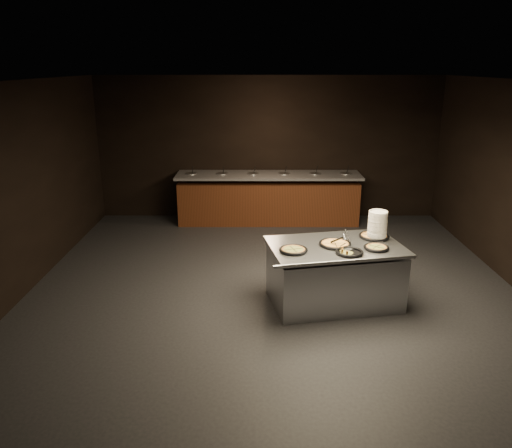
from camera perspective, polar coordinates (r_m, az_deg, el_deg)
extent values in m
cube|color=black|center=(6.98, 2.05, -8.64)|extent=(7.00, 8.00, 0.01)
cube|color=black|center=(6.25, 2.36, 15.97)|extent=(7.00, 8.00, 0.01)
cube|color=black|center=(10.39, 1.41, 8.66)|extent=(7.00, 0.01, 2.90)
cube|color=black|center=(2.80, 5.24, -18.57)|extent=(7.00, 0.01, 2.90)
cube|color=black|center=(7.24, -26.77, 2.67)|extent=(0.01, 8.00, 2.90)
cube|color=#532513|center=(10.18, 1.42, 2.58)|extent=(3.60, 0.75, 0.85)
cube|color=slate|center=(10.05, 1.44, 5.59)|extent=(3.70, 0.83, 0.05)
cube|color=#3A1B0D|center=(10.29, 1.40, 0.50)|extent=(3.60, 0.69, 0.08)
cylinder|color=silver|center=(10.13, -7.40, 5.58)|extent=(0.22, 0.22, 0.08)
cylinder|color=#396528|center=(10.13, -7.40, 5.71)|extent=(0.19, 0.19, 0.02)
cylinder|color=black|center=(10.09, -7.27, 6.16)|extent=(0.04, 0.10, 0.19)
cylinder|color=silver|center=(10.07, -3.88, 5.61)|extent=(0.22, 0.22, 0.08)
cylinder|color=#396528|center=(10.07, -3.88, 5.75)|extent=(0.19, 0.19, 0.02)
cylinder|color=black|center=(10.03, -3.73, 6.20)|extent=(0.04, 0.10, 0.19)
cylinder|color=silver|center=(10.05, -0.34, 5.62)|extent=(0.22, 0.22, 0.08)
cylinder|color=#396528|center=(10.04, -0.34, 5.76)|extent=(0.19, 0.19, 0.02)
cylinder|color=black|center=(10.01, -0.16, 6.21)|extent=(0.04, 0.10, 0.19)
cylinder|color=silver|center=(10.06, 3.21, 5.61)|extent=(0.22, 0.22, 0.08)
cylinder|color=#396528|center=(10.06, 3.22, 5.75)|extent=(0.19, 0.19, 0.02)
cylinder|color=black|center=(10.02, 3.40, 6.20)|extent=(0.04, 0.10, 0.19)
cylinder|color=silver|center=(10.12, 6.74, 5.58)|extent=(0.22, 0.22, 0.08)
cylinder|color=#396528|center=(10.11, 6.74, 5.72)|extent=(0.19, 0.19, 0.02)
cylinder|color=black|center=(10.08, 6.94, 6.17)|extent=(0.04, 0.10, 0.19)
cylinder|color=silver|center=(10.21, 10.21, 5.53)|extent=(0.22, 0.22, 0.08)
cylinder|color=#396528|center=(10.20, 10.22, 5.67)|extent=(0.19, 0.19, 0.02)
cylinder|color=black|center=(10.17, 10.43, 6.11)|extent=(0.04, 0.10, 0.19)
cube|color=silver|center=(6.83, 8.91, -5.98)|extent=(1.82, 1.31, 0.74)
cube|color=silver|center=(6.67, 9.09, -2.56)|extent=(1.91, 1.40, 0.04)
cylinder|color=silver|center=(6.17, 9.84, -4.32)|extent=(1.71, 0.38, 0.04)
cylinder|color=white|center=(6.94, 13.71, -0.16)|extent=(0.26, 0.26, 0.39)
cylinder|color=black|center=(6.38, 4.29, -3.08)|extent=(0.34, 0.34, 0.01)
torus|color=black|center=(6.38, 4.29, -2.95)|extent=(0.37, 0.37, 0.04)
torus|color=brown|center=(6.38, 4.29, -2.93)|extent=(0.30, 0.30, 0.03)
cylinder|color=#CDB952|center=(6.38, 4.29, -2.95)|extent=(0.26, 0.26, 0.02)
cube|color=black|center=(6.37, 4.29, -2.87)|extent=(0.08, 0.25, 0.00)
cube|color=black|center=(6.37, 4.29, -2.87)|extent=(0.25, 0.08, 0.00)
cylinder|color=black|center=(6.66, 9.02, -2.37)|extent=(0.40, 0.40, 0.01)
torus|color=black|center=(6.65, 9.02, -2.24)|extent=(0.42, 0.42, 0.04)
torus|color=brown|center=(6.65, 9.02, -2.22)|extent=(0.36, 0.36, 0.03)
cylinder|color=#F7B65A|center=(6.65, 9.02, -2.24)|extent=(0.32, 0.32, 0.02)
cube|color=black|center=(6.65, 9.03, -2.16)|extent=(0.01, 0.32, 0.00)
cube|color=black|center=(6.65, 9.03, -2.16)|extent=(0.32, 0.01, 0.00)
cylinder|color=black|center=(7.06, 13.34, -1.46)|extent=(0.39, 0.39, 0.01)
torus|color=black|center=(7.05, 13.35, -1.34)|extent=(0.41, 0.41, 0.04)
torus|color=brown|center=(7.05, 13.35, -1.32)|extent=(0.35, 0.35, 0.03)
cylinder|color=#F7B65A|center=(7.05, 13.35, -1.34)|extent=(0.31, 0.31, 0.02)
cube|color=black|center=(7.05, 13.35, -1.27)|extent=(0.29, 0.11, 0.00)
cube|color=black|center=(7.05, 13.35, -1.27)|extent=(0.11, 0.29, 0.00)
cylinder|color=black|center=(6.40, 10.62, -3.28)|extent=(0.33, 0.33, 0.01)
torus|color=black|center=(6.40, 10.63, -3.15)|extent=(0.35, 0.35, 0.04)
cylinder|color=black|center=(6.63, 13.59, -2.74)|extent=(0.30, 0.30, 0.01)
torus|color=black|center=(6.63, 13.60, -2.61)|extent=(0.33, 0.33, 0.04)
torus|color=brown|center=(6.63, 13.60, -2.59)|extent=(0.26, 0.26, 0.03)
cylinder|color=#CDB952|center=(6.63, 13.60, -2.61)|extent=(0.22, 0.22, 0.02)
cube|color=black|center=(6.62, 13.61, -2.54)|extent=(0.15, 0.17, 0.00)
cube|color=black|center=(6.62, 13.61, -2.54)|extent=(0.17, 0.15, 0.00)
cube|color=silver|center=(6.89, 9.81, -1.55)|extent=(0.12, 0.13, 0.00)
cylinder|color=black|center=(6.73, 10.43, -1.36)|extent=(0.06, 0.20, 0.13)
cylinder|color=silver|center=(6.82, 10.11, -1.54)|extent=(0.03, 0.10, 0.08)
cube|color=silver|center=(6.49, 10.42, -2.82)|extent=(0.15, 0.15, 0.00)
cylinder|color=black|center=(6.55, 9.22, -1.80)|extent=(0.15, 0.17, 0.15)
cylinder|color=silver|center=(6.52, 9.81, -2.39)|extent=(0.08, 0.09, 0.09)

